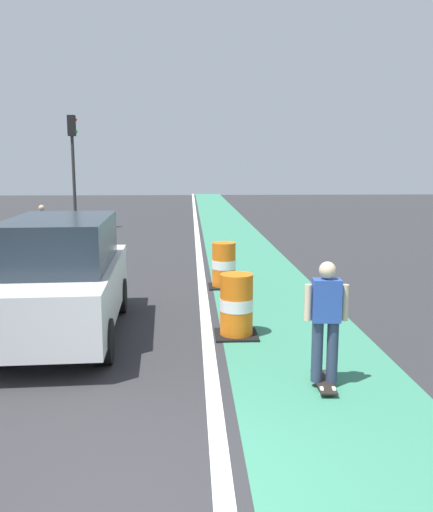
{
  "coord_description": "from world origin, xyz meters",
  "views": [
    {
      "loc": [
        0.63,
        -4.24,
        2.9
      ],
      "look_at": [
        1.14,
        6.44,
        1.1
      ],
      "focal_mm": 37.74,
      "sensor_mm": 36.0,
      "label": 1
    }
  ],
  "objects_px": {
    "traffic_light_corner": "(73,152)",
    "pedestrian_crossing": "(43,227)",
    "parked_suv_nearest": "(62,277)",
    "traffic_barrel_front": "(236,306)",
    "traffic_barrel_mid": "(224,266)",
    "skateboarder_on_lane": "(326,320)"
  },
  "relations": [
    {
      "from": "traffic_barrel_front",
      "to": "traffic_barrel_mid",
      "type": "height_order",
      "value": "same"
    },
    {
      "from": "traffic_barrel_mid",
      "to": "traffic_light_corner",
      "type": "relative_size",
      "value": 0.21
    },
    {
      "from": "traffic_barrel_mid",
      "to": "traffic_light_corner",
      "type": "distance_m",
      "value": 13.76
    },
    {
      "from": "skateboarder_on_lane",
      "to": "traffic_barrel_mid",
      "type": "relative_size",
      "value": 1.55
    },
    {
      "from": "skateboarder_on_lane",
      "to": "traffic_light_corner",
      "type": "relative_size",
      "value": 0.33
    },
    {
      "from": "traffic_barrel_front",
      "to": "pedestrian_crossing",
      "type": "bearing_deg",
      "value": 121.62
    },
    {
      "from": "traffic_light_corner",
      "to": "pedestrian_crossing",
      "type": "distance_m",
      "value": 7.01
    },
    {
      "from": "traffic_barrel_front",
      "to": "pedestrian_crossing",
      "type": "xyz_separation_m",
      "value": [
        -5.73,
        9.31,
        0.33
      ]
    },
    {
      "from": "parked_suv_nearest",
      "to": "traffic_barrel_mid",
      "type": "distance_m",
      "value": 4.7
    },
    {
      "from": "traffic_barrel_mid",
      "to": "pedestrian_crossing",
      "type": "relative_size",
      "value": 0.68
    },
    {
      "from": "traffic_barrel_mid",
      "to": "skateboarder_on_lane",
      "type": "bearing_deg",
      "value": -80.91
    },
    {
      "from": "parked_suv_nearest",
      "to": "traffic_barrel_mid",
      "type": "bearing_deg",
      "value": 50.37
    },
    {
      "from": "skateboarder_on_lane",
      "to": "traffic_barrel_mid",
      "type": "xyz_separation_m",
      "value": [
        -0.96,
        5.98,
        -0.38
      ]
    },
    {
      "from": "pedestrian_crossing",
      "to": "traffic_barrel_front",
      "type": "bearing_deg",
      "value": -58.38
    },
    {
      "from": "parked_suv_nearest",
      "to": "pedestrian_crossing",
      "type": "relative_size",
      "value": 2.91
    },
    {
      "from": "traffic_barrel_mid",
      "to": "traffic_light_corner",
      "type": "height_order",
      "value": "traffic_light_corner"
    },
    {
      "from": "skateboarder_on_lane",
      "to": "traffic_barrel_front",
      "type": "relative_size",
      "value": 1.55
    },
    {
      "from": "parked_suv_nearest",
      "to": "traffic_barrel_front",
      "type": "relative_size",
      "value": 4.3
    },
    {
      "from": "traffic_barrel_front",
      "to": "traffic_light_corner",
      "type": "relative_size",
      "value": 0.21
    },
    {
      "from": "pedestrian_crossing",
      "to": "parked_suv_nearest",
      "type": "bearing_deg",
      "value": -73.13
    },
    {
      "from": "traffic_light_corner",
      "to": "traffic_barrel_mid",
      "type": "bearing_deg",
      "value": -63.44
    },
    {
      "from": "traffic_light_corner",
      "to": "parked_suv_nearest",
      "type": "bearing_deg",
      "value": -79.03
    }
  ]
}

